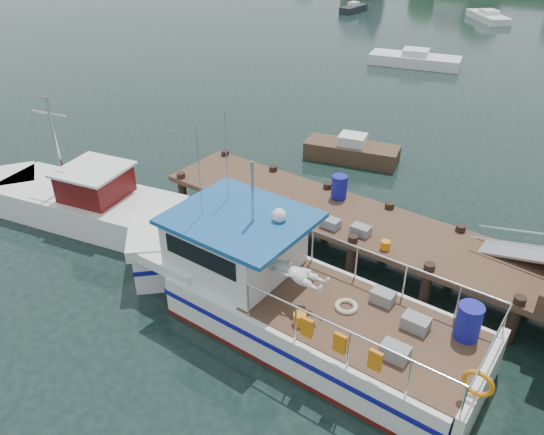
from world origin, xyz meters
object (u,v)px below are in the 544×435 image
Objects in this scene: dock at (521,248)px; moored_rowboat at (352,151)px; moored_a at (415,60)px; work_boat at (78,200)px; moored_d at (488,17)px; moored_e at (354,8)px; lobster_boat at (277,291)px.

dock is 3.63× the size of moored_rowboat.
dock reaches higher than moored_rowboat.
moored_a is at bearing 118.81° from dock.
work_boat reaches higher than moored_d.
work_boat is 1.32× the size of moored_a.
moored_a is (-13.34, 24.25, -1.80)m from dock.
dock is at bearing -54.99° from moored_a.
work_boat is 28.39m from moored_a.
moored_d is at bearing 7.84° from moored_e.
moored_rowboat is 0.67× the size of moored_a.
lobster_boat is 11.70m from moored_rowboat.
lobster_boat is 1.99× the size of moored_d.
dock reaches higher than moored_a.
moored_e reaches higher than moored_d.
moored_d is (-9.04, 49.19, -0.65)m from lobster_boat.
lobster_boat is at bearing -90.76° from moored_d.
dock is 2.72× the size of moored_d.
dock is 2.42× the size of moored_a.
work_boat is at bearing -86.76° from moored_a.
work_boat is (-9.56, 0.25, -0.29)m from lobster_boat.
moored_rowboat is 1.16× the size of moored_e.
work_boat is 1.98× the size of moored_rowboat.
dock is 6.92m from lobster_boat.
moored_e is at bearing 136.92° from moored_a.
dock is 11.33m from moored_rowboat.
moored_d is at bearing 99.96° from lobster_boat.
dock is 15.43m from work_boat.
moored_rowboat is 38.87m from moored_e.
lobster_boat reaches higher than dock.
lobster_boat is at bearing -14.06° from work_boat.
work_boat is (-14.80, -4.10, -1.49)m from dock.
moored_a is at bearing 119.63° from moored_rowboat.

